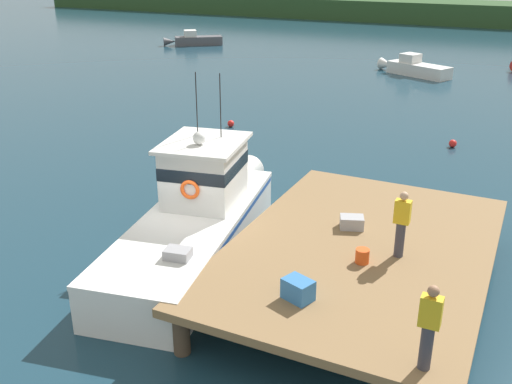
# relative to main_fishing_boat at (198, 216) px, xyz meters

# --- Properties ---
(ground_plane) EXTENTS (200.00, 200.00, 0.00)m
(ground_plane) POSITION_rel_main_fishing_boat_xyz_m (-0.10, -0.11, -1.01)
(ground_plane) COLOR #193847
(dock) EXTENTS (6.00, 9.00, 1.20)m
(dock) POSITION_rel_main_fishing_boat_xyz_m (4.70, -0.11, 0.07)
(dock) COLOR #4C3D2D
(dock) RESTS_ON ground
(main_fishing_boat) EXTENTS (3.95, 9.97, 4.80)m
(main_fishing_boat) POSITION_rel_main_fishing_boat_xyz_m (0.00, 0.00, 0.00)
(main_fishing_boat) COLOR white
(main_fishing_boat) RESTS_ON ground
(crate_single_by_cleat) EXTENTS (0.71, 0.62, 0.45)m
(crate_single_by_cleat) POSITION_rel_main_fishing_boat_xyz_m (4.20, -2.98, 0.42)
(crate_single_by_cleat) COLOR #3370B2
(crate_single_by_cleat) RESTS_ON dock
(crate_single_far) EXTENTS (0.72, 0.62, 0.32)m
(crate_single_far) POSITION_rel_main_fishing_boat_xyz_m (4.19, 0.75, 0.35)
(crate_single_far) COLOR #9E9EA3
(crate_single_far) RESTS_ON dock
(bait_bucket) EXTENTS (0.32, 0.32, 0.34)m
(bait_bucket) POSITION_rel_main_fishing_boat_xyz_m (4.95, -0.91, 0.36)
(bait_bucket) COLOR #E04C19
(bait_bucket) RESTS_ON dock
(deckhand_by_the_boat) EXTENTS (0.36, 0.22, 1.63)m
(deckhand_by_the_boat) POSITION_rel_main_fishing_boat_xyz_m (6.97, -4.05, 1.05)
(deckhand_by_the_boat) COLOR #383842
(deckhand_by_the_boat) RESTS_ON dock
(deckhand_further_back) EXTENTS (0.36, 0.22, 1.63)m
(deckhand_further_back) POSITION_rel_main_fishing_boat_xyz_m (5.63, -0.23, 1.05)
(deckhand_further_back) COLOR #383842
(deckhand_further_back) RESTS_ON dock
(moored_boat_far_left) EXTENTS (4.75, 3.99, 1.32)m
(moored_boat_far_left) POSITION_rel_main_fishing_boat_xyz_m (-20.53, 33.53, -0.55)
(moored_boat_far_left) COLOR #4C4C51
(moored_boat_far_left) RESTS_ON ground
(moored_boat_near_channel) EXTENTS (5.43, 3.34, 1.40)m
(moored_boat_near_channel) POSITION_rel_main_fishing_boat_xyz_m (0.15, 28.22, -0.53)
(moored_boat_near_channel) COLOR silver
(moored_boat_near_channel) RESTS_ON ground
(mooring_buoy_spare_mooring) EXTENTS (0.33, 0.33, 0.33)m
(mooring_buoy_spare_mooring) POSITION_rel_main_fishing_boat_xyz_m (5.05, 12.82, -0.84)
(mooring_buoy_spare_mooring) COLOR red
(mooring_buoy_spare_mooring) RESTS_ON ground
(mooring_buoy_outer) EXTENTS (0.32, 0.32, 0.32)m
(mooring_buoy_outer) POSITION_rel_main_fishing_boat_xyz_m (-5.08, 11.46, -0.85)
(mooring_buoy_outer) COLOR red
(mooring_buoy_outer) RESTS_ON ground
(mooring_buoy_channel_marker) EXTENTS (0.38, 0.38, 0.38)m
(mooring_buoy_channel_marker) POSITION_rel_main_fishing_boat_xyz_m (1.93, 28.84, -0.82)
(mooring_buoy_channel_marker) COLOR #EA5B19
(mooring_buoy_channel_marker) RESTS_ON ground
(far_shoreline) EXTENTS (120.00, 8.00, 2.40)m
(far_shoreline) POSITION_rel_main_fishing_boat_xyz_m (-0.10, 61.89, 0.19)
(far_shoreline) COLOR #284723
(far_shoreline) RESTS_ON ground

